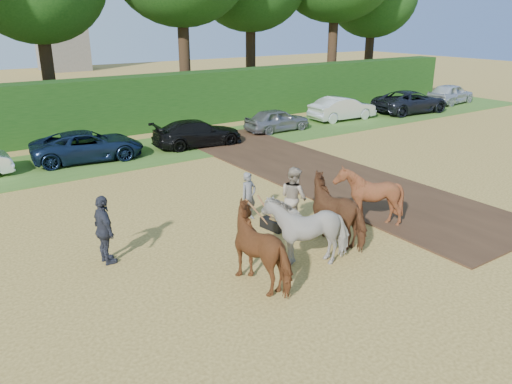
# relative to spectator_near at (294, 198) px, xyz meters

# --- Properties ---
(ground) EXTENTS (120.00, 120.00, 0.00)m
(ground) POSITION_rel_spectator_near_xyz_m (2.74, -3.20, -0.94)
(ground) COLOR gold
(ground) RESTS_ON ground
(earth_strip) EXTENTS (4.50, 17.00, 0.05)m
(earth_strip) POSITION_rel_spectator_near_xyz_m (4.24, 3.80, -0.91)
(earth_strip) COLOR #472D1C
(earth_strip) RESTS_ON ground
(grass_verge) EXTENTS (50.00, 5.00, 0.03)m
(grass_verge) POSITION_rel_spectator_near_xyz_m (2.74, 10.80, -0.92)
(grass_verge) COLOR #38601E
(grass_verge) RESTS_ON ground
(hedgerow) EXTENTS (46.00, 1.60, 3.00)m
(hedgerow) POSITION_rel_spectator_near_xyz_m (2.74, 15.30, 0.56)
(hedgerow) COLOR #14380F
(hedgerow) RESTS_ON ground
(spectator_near) EXTENTS (0.72, 0.92, 1.88)m
(spectator_near) POSITION_rel_spectator_near_xyz_m (0.00, 0.00, 0.00)
(spectator_near) COLOR #BCAF94
(spectator_near) RESTS_ON ground
(spectator_far) EXTENTS (0.50, 1.09, 1.83)m
(spectator_far) POSITION_rel_spectator_near_xyz_m (-5.42, 0.87, -0.02)
(spectator_far) COLOR #262832
(spectator_far) RESTS_ON ground
(plough_team) EXTENTS (6.12, 4.84, 1.84)m
(plough_team) POSITION_rel_spectator_near_xyz_m (-0.33, -1.61, -0.03)
(plough_team) COLOR brown
(plough_team) RESTS_ON ground
(parked_cars) EXTENTS (40.82, 3.25, 1.47)m
(parked_cars) POSITION_rel_spectator_near_xyz_m (6.67, 10.81, -0.25)
(parked_cars) COLOR #A6AAAD
(parked_cars) RESTS_ON ground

